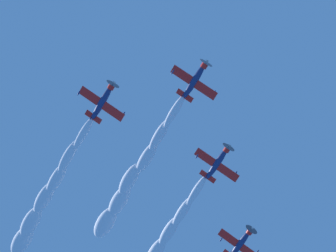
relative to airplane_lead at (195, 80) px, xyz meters
The scene contains 6 objects.
airplane_lead is the anchor object (origin of this frame).
airplane_left_wingman 15.12m from the airplane_lead, 124.07° to the left, with size 7.72×8.39×3.17m.
airplane_right_wingman 15.51m from the airplane_lead, 142.24° to the right, with size 7.74×8.40×2.92m.
airplane_slot_tail 30.55m from the airplane_lead, 123.84° to the left, with size 7.72×8.30×3.32m.
smoke_trail_lead 22.78m from the airplane_lead, behind, with size 30.80×7.32×4.20m.
smoke_trail_right_wingman 35.18m from the airplane_lead, behind, with size 30.33×7.22×4.57m.
Camera 1 is at (14.97, -17.09, 2.05)m, focal length 60.27 mm.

